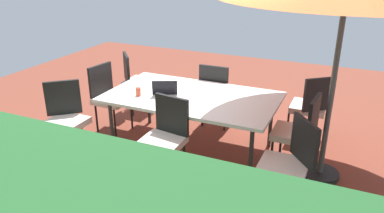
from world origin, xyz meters
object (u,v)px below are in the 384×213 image
at_px(chair_northeast, 65,117).
at_px(laptop, 165,91).
at_px(chair_west, 299,130).
at_px(chair_northwest, 289,161).
at_px(chair_southeast, 136,79).
at_px(chair_south, 217,91).
at_px(dining_table, 192,99).
at_px(chair_north, 165,136).
at_px(cup, 138,92).
at_px(chair_east, 109,95).
at_px(chair_southwest, 311,105).

bearing_deg(chair_northeast, laptop, -6.32).
bearing_deg(chair_northeast, chair_west, -24.65).
xyz_separation_m(chair_northwest, laptop, (1.74, -0.68, 0.26)).
xyz_separation_m(chair_southeast, chair_northeast, (0.02, 1.66, 0.00)).
height_order(chair_south, laptop, chair_south).
relative_size(dining_table, chair_northeast, 2.23).
xyz_separation_m(chair_southeast, laptop, (-1.03, 0.93, 0.26)).
relative_size(chair_southeast, chair_northeast, 1.00).
height_order(chair_south, chair_southeast, same).
height_order(chair_west, chair_northeast, same).
bearing_deg(chair_north, chair_west, 38.10).
height_order(chair_northeast, chair_north, same).
height_order(chair_northwest, cup, chair_northwest).
height_order(chair_southeast, laptop, chair_southeast).
relative_size(chair_west, chair_southeast, 1.00).
bearing_deg(chair_northwest, chair_south, -178.55).
height_order(chair_west, chair_north, same).
height_order(chair_south, chair_west, same).
bearing_deg(cup, chair_east, -25.40).
height_order(chair_northwest, chair_north, same).
bearing_deg(chair_north, dining_table, 99.60).
height_order(dining_table, chair_northeast, chair_northeast).
bearing_deg(chair_north, chair_northeast, -169.94).
height_order(chair_southwest, chair_northeast, same).
xyz_separation_m(chair_southwest, chair_northeast, (2.78, 1.68, 0.00)).
distance_m(chair_south, chair_north, 1.62).
distance_m(chair_north, cup, 0.86).
xyz_separation_m(chair_east, chair_north, (-1.36, 0.84, 0.00)).
relative_size(chair_west, cup, 8.78).
xyz_separation_m(chair_southwest, chair_east, (2.74, 0.80, 0.00)).
bearing_deg(chair_west, chair_south, -116.78).
bearing_deg(laptop, chair_southeast, -67.90).
height_order(chair_south, chair_southwest, same).
distance_m(chair_southwest, laptop, 1.99).
height_order(chair_northwest, chair_southeast, same).
distance_m(chair_west, cup, 2.03).
bearing_deg(chair_south, chair_southeast, -0.20).
xyz_separation_m(chair_south, chair_east, (1.37, 0.78, 0.00)).
xyz_separation_m(chair_northeast, laptop, (-1.05, -0.73, 0.26)).
height_order(dining_table, chair_northwest, chair_northwest).
relative_size(chair_south, chair_northwest, 1.00).
xyz_separation_m(chair_east, chair_southeast, (0.02, -0.78, 0.00)).
distance_m(dining_table, chair_east, 1.35).
bearing_deg(chair_west, cup, -76.68).
relative_size(chair_south, cup, 8.78).
bearing_deg(dining_table, chair_northwest, 150.65).
distance_m(chair_northwest, chair_southeast, 3.20).
relative_size(chair_east, chair_northeast, 1.00).
relative_size(chair_south, chair_east, 1.00).
xyz_separation_m(dining_table, chair_west, (-1.37, 0.02, -0.17)).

